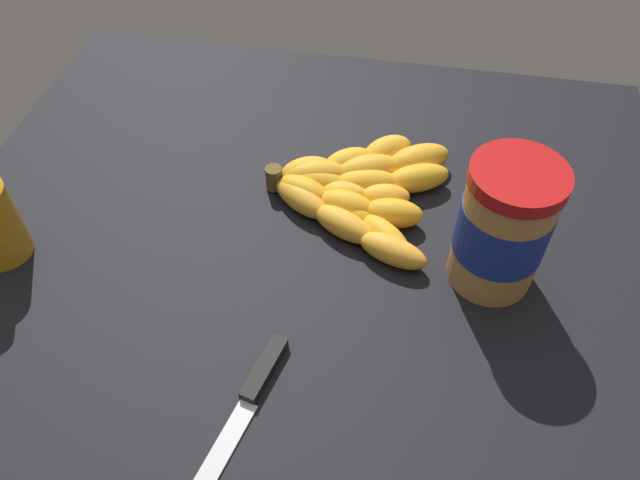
{
  "coord_description": "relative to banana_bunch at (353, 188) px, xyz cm",
  "views": [
    {
      "loc": [
        10.51,
        -43.56,
        52.1
      ],
      "look_at": [
        2.95,
        -3.27,
        5.42
      ],
      "focal_mm": 34.67,
      "sensor_mm": 36.0,
      "label": 1
    }
  ],
  "objects": [
    {
      "name": "peanut_butter_jar",
      "position": [
        15.97,
        -8.99,
        5.71
      ],
      "size": [
        9.24,
        9.24,
        14.79
      ],
      "color": "#BF8442",
      "rests_on": "ground_plane"
    },
    {
      "name": "butter_knife",
      "position": [
        -5.3,
        -28.23,
        -1.22
      ],
      "size": [
        5.82,
        17.64,
        1.2
      ],
      "color": "silver",
      "rests_on": "ground_plane"
    },
    {
      "name": "ground_plane",
      "position": [
        -4.66,
        -8.73,
        -3.2
      ],
      "size": [
        83.17,
        77.5,
        3.0
      ],
      "primitive_type": "cube",
      "color": "black"
    },
    {
      "name": "banana_bunch",
      "position": [
        0.0,
        0.0,
        0.0
      ],
      "size": [
        22.07,
        21.51,
        3.78
      ],
      "color": "gold",
      "rests_on": "ground_plane"
    }
  ]
}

